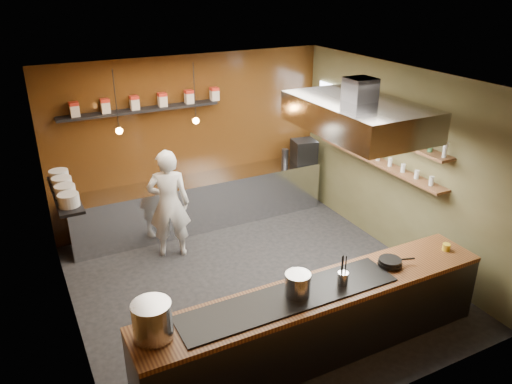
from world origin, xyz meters
TOP-DOWN VIEW (x-y plane):
  - floor at (0.00, 0.00)m, footprint 5.00×5.00m
  - back_wall at (0.00, 2.50)m, footprint 5.00×0.00m
  - left_wall at (-2.50, 0.00)m, footprint 0.00×5.00m
  - right_wall at (2.50, 0.00)m, footprint 0.00×5.00m
  - ceiling at (0.00, 0.00)m, footprint 5.00×5.00m
  - window_pane at (2.45, 1.70)m, footprint 0.00×1.00m
  - prep_counter at (0.00, 2.17)m, footprint 4.60×0.65m
  - pass_counter at (-0.00, -1.60)m, footprint 4.40×0.72m
  - tin_shelf at (-0.90, 2.36)m, footprint 2.60×0.26m
  - plate_shelf at (-2.34, 1.00)m, footprint 0.30×1.40m
  - bottle_shelf_upper at (2.34, 0.30)m, footprint 0.26×2.80m
  - bottle_shelf_lower at (2.34, 0.30)m, footprint 0.26×2.80m
  - extractor_hood at (1.30, -0.40)m, footprint 1.20×2.00m
  - pendant_left at (-1.40, 1.70)m, footprint 0.10×0.10m
  - pendant_right at (-0.20, 1.70)m, footprint 0.10×0.10m
  - storage_tins at (-0.75, 2.36)m, footprint 2.43×0.13m
  - plate_stacks at (-2.34, 1.00)m, footprint 0.26×1.16m
  - bottles at (2.34, 0.30)m, footprint 0.06×2.66m
  - wine_glasses at (2.34, 0.30)m, footprint 0.07×2.37m
  - stockpot_large at (-1.93, -1.54)m, footprint 0.41×0.41m
  - stockpot_small at (-0.31, -1.60)m, footprint 0.33×0.33m
  - utensil_crock at (0.26, -1.66)m, footprint 0.15×0.15m
  - frying_pan at (1.04, -1.58)m, footprint 0.46×0.30m
  - butter_jar at (1.94, -1.62)m, footprint 0.10×0.10m
  - espresso_machine at (2.10, 2.11)m, footprint 0.49×0.47m
  - chef at (-0.82, 1.43)m, footprint 0.76×0.62m

SIDE VIEW (x-z plane):
  - floor at x=0.00m, z-range 0.00..0.00m
  - prep_counter at x=0.00m, z-range 0.00..0.90m
  - pass_counter at x=0.00m, z-range 0.00..0.94m
  - chef at x=-0.82m, z-range 0.00..1.80m
  - butter_jar at x=1.94m, z-range 0.92..1.01m
  - frying_pan at x=1.04m, z-range 0.94..1.01m
  - utensil_crock at x=0.26m, z-range 0.94..1.10m
  - stockpot_small at x=-0.31m, z-range 0.94..1.21m
  - espresso_machine at x=2.10m, z-range 0.90..1.32m
  - stockpot_large at x=-1.93m, z-range 0.94..1.32m
  - bottle_shelf_lower at x=2.34m, z-range 1.43..1.47m
  - back_wall at x=0.00m, z-range -1.00..4.00m
  - left_wall at x=-2.50m, z-range -1.00..4.00m
  - right_wall at x=2.50m, z-range -1.00..4.00m
  - wine_glasses at x=2.34m, z-range 1.47..1.60m
  - plate_shelf at x=-2.34m, z-range 1.53..1.57m
  - plate_stacks at x=-2.34m, z-range 1.57..1.73m
  - window_pane at x=2.45m, z-range 1.40..2.40m
  - bottle_shelf_upper at x=2.34m, z-range 1.90..1.94m
  - bottles at x=2.34m, z-range 1.94..2.18m
  - pendant_left at x=-1.40m, z-range 1.68..2.63m
  - pendant_right at x=-0.20m, z-range 1.68..2.63m
  - tin_shelf at x=-0.90m, z-range 2.18..2.22m
  - storage_tins at x=-0.75m, z-range 2.22..2.44m
  - extractor_hood at x=1.30m, z-range 2.15..2.87m
  - ceiling at x=0.00m, z-range 3.00..3.00m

